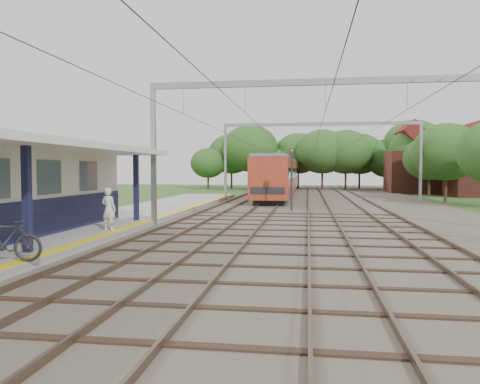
{
  "coord_description": "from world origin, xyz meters",
  "views": [
    {
      "loc": [
        2.43,
        -6.9,
        2.83
      ],
      "look_at": [
        -1.27,
        18.56,
        1.6
      ],
      "focal_mm": 35.0,
      "sensor_mm": 36.0,
      "label": 1
    }
  ],
  "objects_px": {
    "person": "(109,209)",
    "bicycle": "(5,240)",
    "train": "(282,175)",
    "signal_post": "(292,173)"
  },
  "relations": [
    {
      "from": "person",
      "to": "bicycle",
      "type": "relative_size",
      "value": 0.88
    },
    {
      "from": "train",
      "to": "signal_post",
      "type": "xyz_separation_m",
      "value": [
        1.85,
        -21.56,
        0.43
      ]
    },
    {
      "from": "bicycle",
      "to": "signal_post",
      "type": "bearing_deg",
      "value": -28.02
    },
    {
      "from": "train",
      "to": "signal_post",
      "type": "distance_m",
      "value": 21.65
    },
    {
      "from": "train",
      "to": "signal_post",
      "type": "height_order",
      "value": "signal_post"
    },
    {
      "from": "person",
      "to": "bicycle",
      "type": "xyz_separation_m",
      "value": [
        0.0,
        -6.6,
        -0.28
      ]
    },
    {
      "from": "bicycle",
      "to": "person",
      "type": "bearing_deg",
      "value": -8.92
    },
    {
      "from": "bicycle",
      "to": "signal_post",
      "type": "relative_size",
      "value": 0.47
    },
    {
      "from": "person",
      "to": "signal_post",
      "type": "relative_size",
      "value": 0.41
    },
    {
      "from": "bicycle",
      "to": "signal_post",
      "type": "xyz_separation_m",
      "value": [
        6.95,
        20.07,
        1.69
      ]
    }
  ]
}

